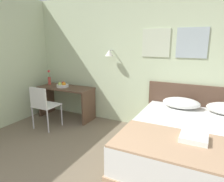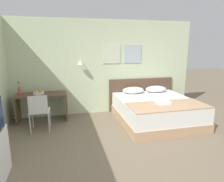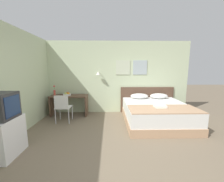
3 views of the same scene
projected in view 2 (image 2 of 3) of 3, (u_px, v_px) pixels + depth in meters
ground_plane at (130, 165)px, 3.32m from camera, size 24.00×24.00×0.00m
wall_back at (100, 67)px, 5.69m from camera, size 5.60×0.31×2.65m
bed at (156, 111)px, 5.17m from camera, size 1.88×2.03×0.59m
headboard at (141, 94)px, 6.12m from camera, size 2.00×0.06×0.97m
pillow_left at (133, 90)px, 5.73m from camera, size 0.63×0.39×0.18m
pillow_right at (156, 89)px, 5.89m from camera, size 0.63×0.39×0.18m
throw_blanket at (168, 106)px, 4.54m from camera, size 1.82×0.81×0.02m
folded_towel_near_foot at (163, 102)px, 4.66m from camera, size 0.30×0.27×0.06m
desk at (42, 102)px, 5.18m from camera, size 1.26×0.54×0.73m
desk_chair at (39, 110)px, 4.50m from camera, size 0.44×0.44×0.87m
fruit_bowl at (39, 93)px, 5.08m from camera, size 0.27×0.27×0.12m
flower_vase at (19, 90)px, 5.04m from camera, size 0.07×0.07×0.34m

